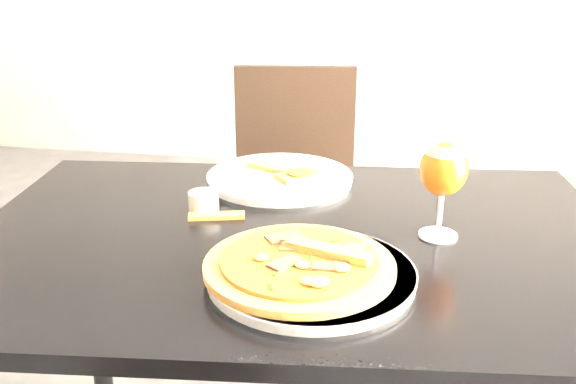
% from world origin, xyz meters
% --- Properties ---
extents(dining_table, '(1.28, 0.92, 0.75)m').
position_xyz_m(dining_table, '(0.18, 0.29, 0.66)').
color(dining_table, black).
rests_on(dining_table, ground).
extents(chair_far, '(0.46, 0.46, 0.89)m').
position_xyz_m(chair_far, '(0.04, 1.14, 0.49)').
color(chair_far, black).
rests_on(chair_far, ground).
extents(plate_main, '(0.39, 0.39, 0.02)m').
position_xyz_m(plate_main, '(0.24, 0.12, 0.76)').
color(plate_main, white).
rests_on(plate_main, dining_table).
extents(pizza, '(0.30, 0.30, 0.03)m').
position_xyz_m(pizza, '(0.22, 0.12, 0.78)').
color(pizza, olive).
rests_on(pizza, plate_main).
extents(plate_second, '(0.34, 0.34, 0.02)m').
position_xyz_m(plate_second, '(0.11, 0.57, 0.76)').
color(plate_second, white).
rests_on(plate_second, dining_table).
extents(crust_scraps, '(0.19, 0.14, 0.01)m').
position_xyz_m(crust_scraps, '(0.13, 0.56, 0.77)').
color(crust_scraps, olive).
rests_on(crust_scraps, plate_second).
extents(loose_crust, '(0.11, 0.05, 0.01)m').
position_xyz_m(loose_crust, '(0.02, 0.34, 0.75)').
color(loose_crust, olive).
rests_on(loose_crust, dining_table).
extents(sauce_cup, '(0.06, 0.06, 0.04)m').
position_xyz_m(sauce_cup, '(-0.01, 0.37, 0.77)').
color(sauce_cup, beige).
rests_on(sauce_cup, dining_table).
extents(beer_glass, '(0.08, 0.08, 0.18)m').
position_xyz_m(beer_glass, '(0.44, 0.33, 0.88)').
color(beer_glass, white).
rests_on(beer_glass, dining_table).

